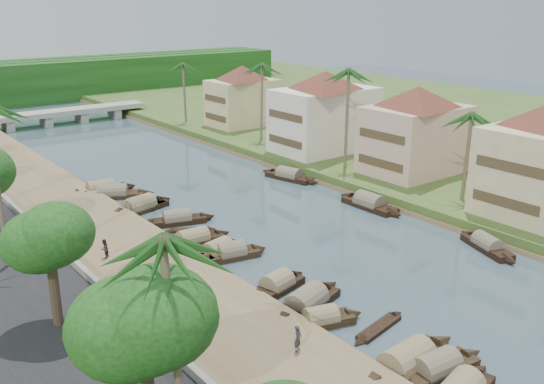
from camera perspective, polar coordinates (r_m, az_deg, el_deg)
ground at (r=48.72m, az=10.44°, el=-6.91°), size 220.00×220.00×0.00m
left_bank at (r=55.80m, az=-16.81°, el=-3.71°), size 10.00×180.00×0.80m
right_bank at (r=74.50m, az=9.03°, el=2.35°), size 16.00×180.00×1.20m
retaining_wall at (r=54.29m, az=-21.02°, el=-3.68°), size 0.40×180.00×1.10m
far_right_fill at (r=103.93m, az=23.38°, el=5.45°), size 60.00×220.00×1.15m
treeline at (r=134.44m, az=-23.12°, el=9.46°), size 120.00×14.00×8.00m
bridge at (r=108.17m, az=-19.04°, el=6.99°), size 28.00×4.00×2.40m
building_mid at (r=70.12m, az=13.36°, el=5.78°), size 14.11×14.11×9.70m
building_far at (r=78.80m, az=5.00°, el=7.65°), size 15.59×15.59×10.20m
building_distant at (r=94.97m, az=-2.79°, el=9.11°), size 12.62×12.62×9.20m
sampan_0 at (r=36.27m, az=15.21°, el=-15.78°), size 7.62×2.20×2.01m
sampan_2 at (r=36.38m, az=12.58°, el=-15.43°), size 9.11×2.40×2.36m
sampan_3 at (r=41.66m, az=3.24°, el=-10.44°), size 8.64×4.23×2.28m
sampan_4 at (r=39.84m, az=4.62°, el=-11.91°), size 6.32×2.97×1.82m
sampan_5 at (r=44.02m, az=0.48°, el=-8.79°), size 6.54×2.97×2.06m
sampan_6 at (r=49.31m, az=-3.88°, el=-5.81°), size 6.72×2.75×2.00m
sampan_7 at (r=52.32m, az=-7.42°, el=-4.50°), size 7.50×1.94×2.01m
sampan_8 at (r=49.72m, az=-5.14°, el=-5.63°), size 6.87×3.13×2.09m
sampan_9 at (r=57.26m, az=-8.91°, el=-2.58°), size 7.53×3.64×1.93m
sampan_10 at (r=61.10m, az=-12.47°, el=-1.47°), size 8.32×3.73×2.24m
sampan_11 at (r=61.39m, az=-12.25°, el=-1.36°), size 8.11×3.36×2.27m
sampan_12 at (r=66.13m, az=-14.77°, el=-0.17°), size 8.53×5.69×2.12m
sampan_13 at (r=67.74m, az=-15.81°, el=0.17°), size 8.19×2.47×2.21m
sampan_14 at (r=53.85m, az=19.59°, el=-4.77°), size 3.88×7.56×1.88m
sampan_15 at (r=61.61m, az=9.17°, el=-1.11°), size 2.08×8.60×2.29m
sampan_16 at (r=70.45m, az=1.63°, el=1.51°), size 3.42×8.50×2.06m
canoe_1 at (r=40.03m, az=10.03°, el=-12.48°), size 5.65×1.95×0.90m
canoe_2 at (r=55.35m, az=-7.71°, el=-3.59°), size 4.50×2.91×0.69m
palm_1 at (r=60.72m, az=18.16°, el=6.73°), size 3.20×3.20×9.94m
palm_2 at (r=69.45m, az=7.21°, el=11.03°), size 3.20×3.20×12.78m
palm_3 at (r=83.69m, az=-1.04°, el=11.70°), size 3.20×3.20×11.89m
palm_4 at (r=24.50m, az=-9.33°, el=-4.80°), size 3.20×3.20×11.15m
palm_7 at (r=97.57m, az=-8.34°, el=11.69°), size 3.20×3.20×10.69m
tree_1 at (r=26.65m, az=-12.04°, el=-11.95°), size 5.31×5.31×7.91m
tree_2 at (r=37.17m, az=-20.30°, el=-4.18°), size 4.42×4.42×7.43m
tree_6 at (r=84.33m, az=6.13°, el=8.53°), size 4.29×4.29×7.44m
person_near at (r=35.51m, az=2.46°, el=-13.61°), size 0.70×0.61×1.61m
person_far at (r=48.96m, az=-15.50°, el=-5.16°), size 0.94×0.93×1.53m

